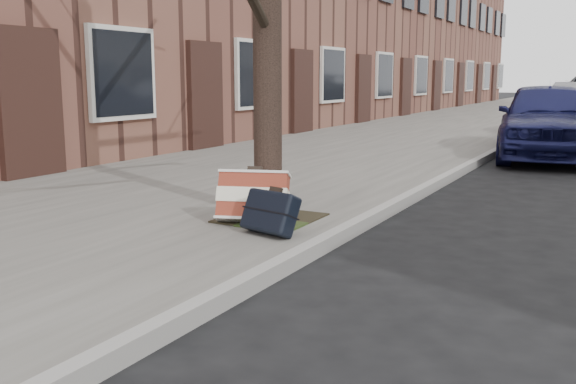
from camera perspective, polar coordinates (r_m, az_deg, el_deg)
The scene contains 7 objects.
ground at distance 4.34m, azimuth 13.91°, elevation -9.64°, with size 120.00×120.00×0.00m, color black.
near_sidewalk at distance 19.59m, azimuth 14.44°, elevation 5.81°, with size 5.00×70.00×0.12m, color slate.
house_near at distance 22.69m, azimuth 0.34°, elevation 15.38°, with size 6.80×40.00×7.00m, color brown.
dirt_patch at distance 6.11m, azimuth -1.57°, elevation -2.31°, with size 0.85×0.85×0.01m, color black.
suitcase_red at distance 5.87m, azimuth -3.13°, elevation -0.46°, with size 0.63×0.18×0.46m, color maroon.
suitcase_navy at distance 5.46m, azimuth -1.59°, elevation -1.77°, with size 0.51×0.16×0.36m, color black.
car_near_front at distance 12.41m, azimuth 22.06°, elevation 5.98°, with size 1.65×4.10×1.40m, color #141643.
Camera 1 is at (0.96, -3.97, 1.45)m, focal length 40.00 mm.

